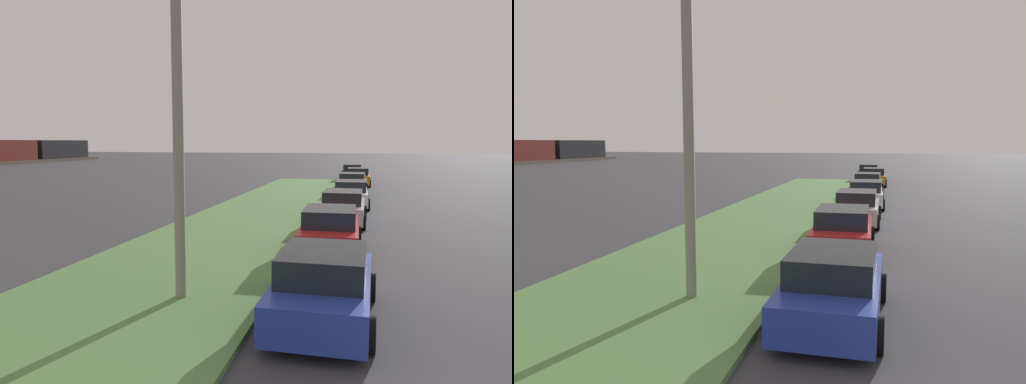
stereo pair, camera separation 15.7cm
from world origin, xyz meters
TOP-DOWN VIEW (x-y plane):
  - grass_median at (10.00, 6.93)m, footprint 60.00×6.00m
  - parked_car_blue at (5.32, 2.65)m, footprint 4.32×2.06m
  - parked_car_red at (11.26, 3.01)m, footprint 4.35×2.11m
  - parked_car_silver at (16.80, 2.90)m, footprint 4.31×2.03m
  - parked_car_white at (22.29, 2.77)m, footprint 4.35×2.11m
  - parked_car_green at (28.90, 2.90)m, footprint 4.35×2.11m
  - parked_car_orange at (35.29, 2.68)m, footprint 4.34×2.09m
  - parked_car_black at (41.58, 3.27)m, footprint 4.38×2.18m
  - streetlight at (5.65, 5.50)m, footprint 0.64×2.87m

SIDE VIEW (x-z plane):
  - grass_median at x=10.00m, z-range 0.00..0.12m
  - parked_car_blue at x=5.32m, z-range -0.02..1.45m
  - parked_car_red at x=11.26m, z-range -0.02..1.45m
  - parked_car_silver at x=16.80m, z-range -0.02..1.45m
  - parked_car_white at x=22.29m, z-range -0.02..1.45m
  - parked_car_green at x=28.90m, z-range -0.02..1.45m
  - parked_car_orange at x=35.29m, z-range -0.02..1.45m
  - parked_car_black at x=41.58m, z-range -0.02..1.45m
  - streetlight at x=5.65m, z-range 0.64..8.14m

